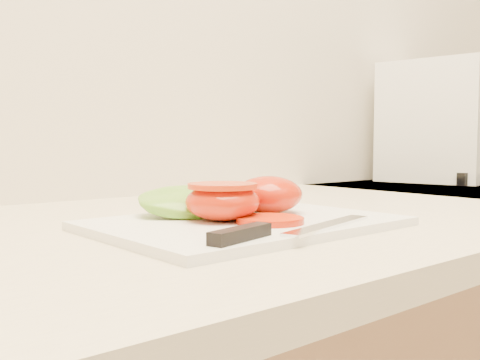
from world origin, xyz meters
TOP-DOWN VIEW (x-y plane):
  - cutting_board at (-0.35, 1.59)m, footprint 0.34×0.25m
  - tomato_half_dome at (-0.29, 1.62)m, footprint 0.09×0.09m
  - tomato_half_cut at (-0.38, 1.60)m, footprint 0.09×0.09m
  - tomato_slice_0 at (-0.35, 1.55)m, footprint 0.07×0.07m
  - lettuce_leaf_0 at (-0.36, 1.66)m, footprint 0.17×0.12m
  - knife at (-0.39, 1.49)m, footprint 0.24×0.06m
  - appliance at (0.51, 1.85)m, footprint 0.25×0.28m

SIDE VIEW (x-z plane):
  - cutting_board at x=-0.35m, z-range 0.93..0.94m
  - tomato_slice_0 at x=-0.35m, z-range 0.94..0.95m
  - knife at x=-0.39m, z-range 0.94..0.95m
  - lettuce_leaf_0 at x=-0.36m, z-range 0.94..0.97m
  - tomato_half_cut at x=-0.38m, z-range 0.94..0.98m
  - tomato_half_dome at x=-0.29m, z-range 0.94..0.99m
  - appliance at x=0.51m, z-range 0.93..1.23m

